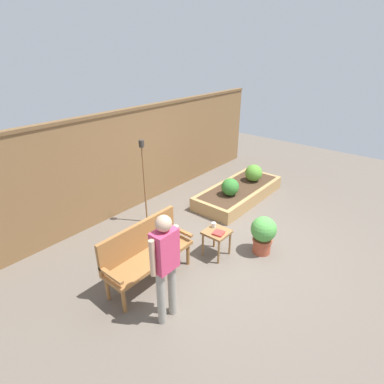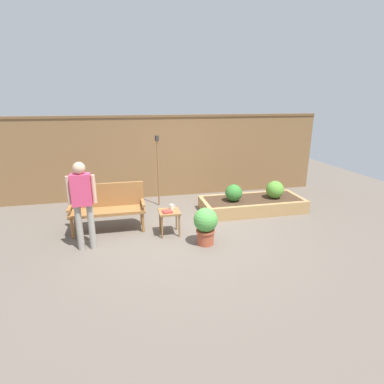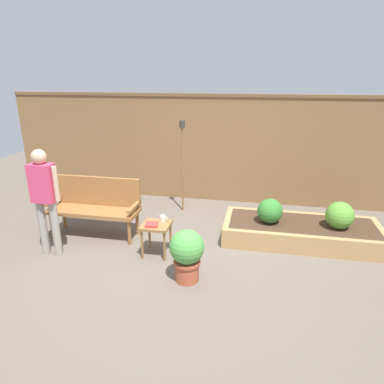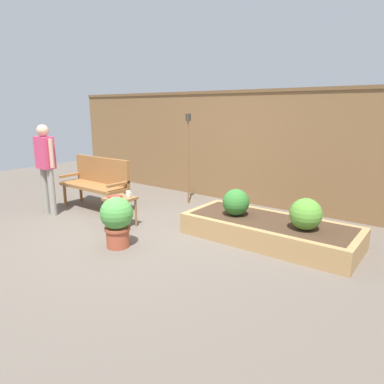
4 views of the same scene
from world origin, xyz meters
name	(u,v)px [view 2 (image 2 of 4)]	position (x,y,z in m)	size (l,w,h in m)	color
ground_plane	(188,234)	(0.00, 0.00, 0.00)	(14.00, 14.00, 0.00)	#60564C
fence_back	(168,156)	(0.00, 2.60, 1.09)	(8.40, 0.14, 2.16)	brown
garden_bench	(108,204)	(-1.51, 0.59, 0.54)	(1.44, 0.48, 0.94)	#936033
side_table	(169,215)	(-0.34, 0.11, 0.40)	(0.40, 0.40, 0.48)	olive
cup_on_table	(172,206)	(-0.28, 0.22, 0.52)	(0.11, 0.08, 0.09)	silver
book_on_table	(167,212)	(-0.39, 0.05, 0.49)	(0.17, 0.17, 0.03)	#B2332D
potted_boxwood	(206,224)	(0.23, -0.46, 0.39)	(0.44, 0.44, 0.69)	#A84C33
raised_planter_bed	(252,205)	(1.76, 0.97, 0.15)	(2.40, 1.00, 0.30)	#AD8451
shrub_near_bench	(234,193)	(1.25, 0.90, 0.49)	(0.39, 0.39, 0.39)	brown
shrub_far_corner	(275,190)	(2.28, 0.90, 0.51)	(0.41, 0.41, 0.41)	brown
tiki_torch	(158,158)	(-0.35, 1.86, 1.18)	(0.10, 0.10, 1.73)	brown
person_by_bench	(82,199)	(-1.85, -0.19, 0.93)	(0.47, 0.20, 1.56)	gray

